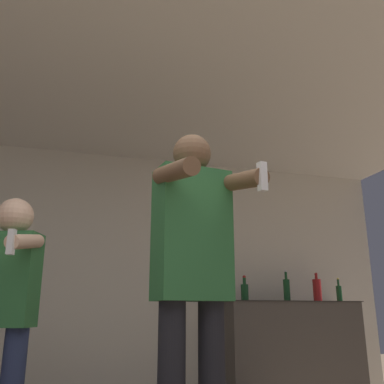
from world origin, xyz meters
TOP-DOWN VIEW (x-y plane):
  - wall_back at (0.00, 3.33)m, footprint 7.00×0.06m
  - ceiling_slab at (0.00, 1.65)m, footprint 7.00×3.82m
  - counter at (2.16, 3.02)m, footprint 1.50×0.59m
  - bottle_brown_liquor at (2.50, 2.97)m, footprint 0.09×0.09m
  - bottle_red_label at (2.78, 2.97)m, footprint 0.06×0.06m
  - bottle_tall_gin at (1.64, 2.97)m, footprint 0.08×0.08m
  - bottle_clear_vodka at (2.13, 2.97)m, footprint 0.07×0.07m
  - person_woman_foreground at (0.44, 0.80)m, footprint 0.51×0.55m
  - person_man_side at (-0.52, 1.60)m, footprint 0.51×0.56m

SIDE VIEW (x-z plane):
  - counter at x=2.16m, z-range 0.00..0.97m
  - person_man_side at x=-0.52m, z-range 0.12..1.68m
  - person_woman_foreground at x=0.44m, z-range 0.15..1.93m
  - bottle_red_label at x=2.78m, z-range 0.94..1.20m
  - bottle_tall_gin at x=1.64m, z-range 0.94..1.20m
  - bottle_brown_liquor at x=2.50m, z-range 0.94..1.25m
  - bottle_clear_vodka at x=2.13m, z-range 0.93..1.26m
  - wall_back at x=0.00m, z-range 0.00..2.55m
  - ceiling_slab at x=0.00m, z-range 2.55..2.60m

